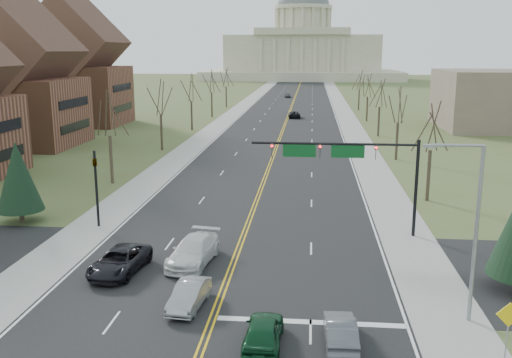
% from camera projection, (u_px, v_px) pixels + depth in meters
% --- Properties ---
extents(ground, '(600.00, 600.00, 0.00)m').
position_uv_depth(ground, '(216.00, 309.00, 30.21)').
color(ground, '#4E592C').
rests_on(ground, ground).
extents(road, '(20.00, 380.00, 0.01)m').
position_uv_depth(road, '(291.00, 107.00, 136.99)').
color(road, black).
rests_on(road, ground).
extents(cross_road, '(120.00, 14.00, 0.01)m').
position_uv_depth(cross_road, '(232.00, 267.00, 36.04)').
color(cross_road, black).
rests_on(cross_road, ground).
extents(sidewalk_left, '(4.00, 380.00, 0.03)m').
position_uv_depth(sidewalk_left, '(242.00, 107.00, 138.12)').
color(sidewalk_left, gray).
rests_on(sidewalk_left, ground).
extents(sidewalk_right, '(4.00, 380.00, 0.03)m').
position_uv_depth(sidewalk_right, '(342.00, 108.00, 135.85)').
color(sidewalk_right, gray).
rests_on(sidewalk_right, ground).
extents(center_line, '(0.42, 380.00, 0.01)m').
position_uv_depth(center_line, '(291.00, 107.00, 136.98)').
color(center_line, gold).
rests_on(center_line, road).
extents(edge_line_left, '(0.15, 380.00, 0.01)m').
position_uv_depth(edge_line_left, '(251.00, 107.00, 137.91)').
color(edge_line_left, silver).
rests_on(edge_line_left, road).
extents(edge_line_right, '(0.15, 380.00, 0.01)m').
position_uv_depth(edge_line_right, '(332.00, 107.00, 136.06)').
color(edge_line_right, silver).
rests_on(edge_line_right, road).
extents(stop_bar, '(9.50, 0.50, 0.01)m').
position_uv_depth(stop_bar, '(311.00, 322.00, 28.77)').
color(stop_bar, silver).
rests_on(stop_bar, road).
extents(capitol, '(90.00, 60.00, 50.00)m').
position_uv_depth(capitol, '(302.00, 48.00, 269.66)').
color(capitol, beige).
rests_on(capitol, ground).
extents(signal_mast, '(12.12, 0.44, 7.20)m').
position_uv_depth(signal_mast, '(347.00, 158.00, 41.34)').
color(signal_mast, black).
rests_on(signal_mast, ground).
extents(signal_left, '(0.32, 0.36, 6.00)m').
position_uv_depth(signal_left, '(96.00, 180.00, 43.58)').
color(signal_left, black).
rests_on(signal_left, ground).
extents(street_light, '(2.90, 0.25, 9.07)m').
position_uv_depth(street_light, '(472.00, 222.00, 27.86)').
color(street_light, gray).
rests_on(street_light, ground).
extents(warn_sign, '(1.13, 0.07, 2.87)m').
position_uv_depth(warn_sign, '(509.00, 321.00, 24.60)').
color(warn_sign, gray).
rests_on(warn_sign, ground).
extents(tree_r_0, '(3.74, 3.74, 8.50)m').
position_uv_depth(tree_r_0, '(432.00, 129.00, 50.60)').
color(tree_r_0, '#32281D').
rests_on(tree_r_0, ground).
extents(tree_l_0, '(3.96, 3.96, 9.00)m').
position_uv_depth(tree_l_0, '(109.00, 116.00, 57.32)').
color(tree_l_0, '#32281D').
rests_on(tree_l_0, ground).
extents(tree_r_1, '(3.74, 3.74, 8.50)m').
position_uv_depth(tree_r_1, '(399.00, 107.00, 70.01)').
color(tree_r_1, '#32281D').
rests_on(tree_r_1, ground).
extents(tree_l_1, '(3.96, 3.96, 9.00)m').
position_uv_depth(tree_l_1, '(160.00, 99.00, 76.73)').
color(tree_l_1, '#32281D').
rests_on(tree_l_1, ground).
extents(tree_r_2, '(3.74, 3.74, 8.50)m').
position_uv_depth(tree_r_2, '(380.00, 95.00, 89.43)').
color(tree_r_2, '#32281D').
rests_on(tree_r_2, ground).
extents(tree_l_2, '(3.96, 3.96, 9.00)m').
position_uv_depth(tree_l_2, '(191.00, 89.00, 96.15)').
color(tree_l_2, '#32281D').
rests_on(tree_l_2, ground).
extents(tree_r_3, '(3.74, 3.74, 8.50)m').
position_uv_depth(tree_r_3, '(368.00, 87.00, 108.84)').
color(tree_r_3, '#32281D').
rests_on(tree_r_3, ground).
extents(tree_l_3, '(3.96, 3.96, 9.00)m').
position_uv_depth(tree_l_3, '(211.00, 83.00, 115.56)').
color(tree_l_3, '#32281D').
rests_on(tree_l_3, ground).
extents(tree_r_4, '(3.74, 3.74, 8.50)m').
position_uv_depth(tree_r_4, '(360.00, 81.00, 128.26)').
color(tree_r_4, '#32281D').
rests_on(tree_r_4, ground).
extents(tree_l_4, '(3.96, 3.96, 9.00)m').
position_uv_depth(tree_l_4, '(226.00, 78.00, 134.97)').
color(tree_l_4, '#32281D').
rests_on(tree_l_4, ground).
extents(conifer_l, '(3.64, 3.64, 6.50)m').
position_uv_depth(conifer_l, '(18.00, 176.00, 44.67)').
color(conifer_l, '#32281D').
rests_on(conifer_l, ground).
extents(bldg_left_mid, '(15.10, 14.28, 20.75)m').
position_uv_depth(bldg_left_mid, '(21.00, 86.00, 80.25)').
color(bldg_left_mid, brown).
rests_on(bldg_left_mid, ground).
extents(bldg_left_far, '(17.10, 14.28, 23.25)m').
position_uv_depth(bldg_left_far, '(76.00, 72.00, 103.51)').
color(bldg_left_far, brown).
rests_on(bldg_left_far, ground).
extents(car_nb_inner_lead, '(1.81, 4.32, 1.46)m').
position_uv_depth(car_nb_inner_lead, '(263.00, 332.00, 26.26)').
color(car_nb_inner_lead, '#0D3B1F').
rests_on(car_nb_inner_lead, road).
extents(car_nb_outer_lead, '(1.55, 4.10, 1.33)m').
position_uv_depth(car_nb_outer_lead, '(340.00, 331.00, 26.47)').
color(car_nb_outer_lead, '#52545B').
rests_on(car_nb_outer_lead, road).
extents(car_sb_inner_lead, '(1.81, 4.15, 1.33)m').
position_uv_depth(car_sb_inner_lead, '(189.00, 295.00, 30.36)').
color(car_sb_inner_lead, gray).
rests_on(car_sb_inner_lead, road).
extents(car_sb_outer_lead, '(3.06, 5.61, 1.49)m').
position_uv_depth(car_sb_outer_lead, '(120.00, 261.00, 35.04)').
color(car_sb_outer_lead, black).
rests_on(car_sb_outer_lead, road).
extents(car_sb_inner_second, '(3.04, 5.97, 1.66)m').
position_uv_depth(car_sb_inner_second, '(193.00, 251.00, 36.55)').
color(car_sb_inner_second, silver).
rests_on(car_sb_inner_second, road).
extents(car_far_nb, '(2.69, 5.15, 1.38)m').
position_uv_depth(car_far_nb, '(294.00, 114.00, 115.48)').
color(car_far_nb, black).
rests_on(car_far_nb, road).
extents(car_far_sb, '(2.15, 4.26, 1.39)m').
position_uv_depth(car_far_sb, '(288.00, 95.00, 164.72)').
color(car_far_sb, '#505258').
rests_on(car_far_sb, road).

